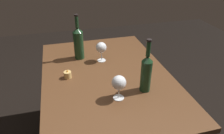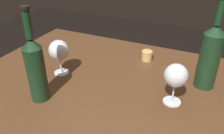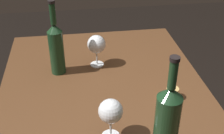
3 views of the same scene
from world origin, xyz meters
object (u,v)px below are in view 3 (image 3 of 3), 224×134
Objects in this scene: wine_glass_right at (96,45)px; wine_bottle_second at (167,120)px; wine_glass_left at (111,112)px; wine_bottle at (56,47)px; votive_candle at (172,93)px.

wine_bottle_second reaches higher than wine_glass_right.
wine_glass_left is 0.44× the size of wine_bottle_second.
wine_bottle reaches higher than wine_glass_right.
wine_glass_right is 0.43× the size of wine_bottle_second.
wine_bottle_second is (0.55, 0.35, 0.01)m from wine_bottle.
wine_glass_left is at bearing 21.83° from wine_bottle.
votive_candle is at bearing 59.77° from wine_bottle.
wine_glass_left is 1.01× the size of wine_glass_right.
wine_bottle is 0.65m from wine_bottle_second.
wine_glass_right is (-0.50, 0.00, -0.00)m from wine_glass_left.
wine_bottle is (-0.46, -0.18, 0.02)m from wine_glass_left.
wine_bottle_second is (0.59, 0.16, 0.03)m from wine_glass_right.
wine_glass_right is 2.35× the size of votive_candle.
wine_glass_left is at bearing -0.28° from wine_glass_right.
wine_bottle is at bearing -147.79° from wine_bottle_second.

